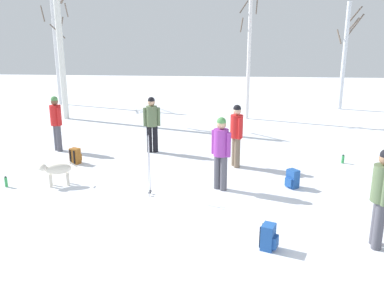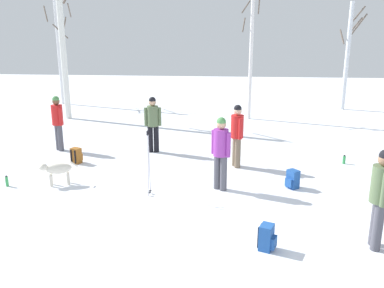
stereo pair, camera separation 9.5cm
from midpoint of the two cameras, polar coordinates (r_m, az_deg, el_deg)
ground_plane at (r=7.47m, az=-2.32°, el=-12.13°), size 60.00×60.00×0.00m
person_0 at (r=7.16m, az=26.03°, el=-6.40°), size 0.34×0.52×1.72m
person_1 at (r=12.04m, az=-5.47°, el=3.36°), size 0.51×0.34×1.72m
person_2 at (r=12.84m, az=-18.70°, el=3.36°), size 0.42×0.38×1.72m
person_3 at (r=10.64m, az=6.80°, el=1.76°), size 0.34×0.49×1.72m
person_4 at (r=8.97m, az=4.49°, el=-0.72°), size 0.45×0.34×1.72m
dog at (r=9.91m, az=-18.73°, el=-3.53°), size 0.84×0.44×0.57m
ski_poles_0 at (r=8.72m, az=-5.99°, el=-2.47°), size 0.07×0.21×1.49m
backpack_0 at (r=11.53m, az=-16.18°, el=-1.64°), size 0.32×0.34×0.44m
backpack_1 at (r=6.83m, az=11.20°, el=-13.17°), size 0.33×0.31×0.44m
backpack_2 at (r=9.57m, az=14.65°, el=-4.97°), size 0.34×0.34×0.44m
water_bottle_0 at (r=10.36m, az=-25.01°, el=-4.92°), size 0.07×0.07×0.26m
water_bottle_1 at (r=11.86m, az=21.39°, el=-2.13°), size 0.08×0.08×0.25m
birch_tree_0 at (r=22.04m, az=-18.64°, el=13.86°), size 1.60×1.58×6.13m
birch_tree_1 at (r=17.87m, az=-18.26°, el=16.23°), size 1.20×1.02×7.78m
birch_tree_2 at (r=17.14m, az=8.67°, el=12.41°), size 0.74×0.77×5.11m
birch_tree_3 at (r=20.74m, az=21.77°, el=12.00°), size 1.09×1.08×5.07m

